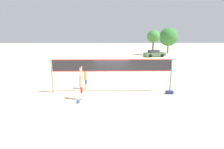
% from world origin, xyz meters
% --- Properties ---
extents(ground_plane, '(200.00, 200.00, 0.00)m').
position_xyz_m(ground_plane, '(0.00, 0.00, 0.00)').
color(ground_plane, beige).
extents(volleyball_net, '(9.02, 0.11, 2.54)m').
position_xyz_m(volleyball_net, '(0.00, 0.00, 1.89)').
color(volleyball_net, gray).
rests_on(volleyball_net, ground_plane).
extents(player_spiker, '(0.28, 0.72, 2.24)m').
position_xyz_m(player_spiker, '(-2.06, -1.56, 1.19)').
color(player_spiker, beige).
rests_on(player_spiker, ground_plane).
extents(player_blocker, '(0.28, 0.69, 2.01)m').
position_xyz_m(player_blocker, '(-2.07, 0.84, 1.05)').
color(player_blocker, tan).
rests_on(player_blocker, ground_plane).
extents(volleyball, '(0.24, 0.24, 0.24)m').
position_xyz_m(volleyball, '(-2.20, -2.15, 0.12)').
color(volleyball, blue).
rests_on(volleyball, ground_plane).
extents(gear_bag, '(0.50, 0.36, 0.22)m').
position_xyz_m(gear_bag, '(4.28, -0.41, 0.11)').
color(gear_bag, navy).
rests_on(gear_bag, ground_plane).
extents(parked_car_near, '(4.64, 2.71, 1.45)m').
position_xyz_m(parked_car_near, '(9.29, 23.56, 0.65)').
color(parked_car_near, '#4C6B4C').
rests_on(parked_car_near, ground_plane).
extents(tree_left_cluster, '(2.85, 2.85, 5.62)m').
position_xyz_m(tree_left_cluster, '(9.83, 26.95, 4.15)').
color(tree_left_cluster, brown).
rests_on(tree_left_cluster, ground_plane).
extents(tree_right_cluster, '(4.45, 4.45, 6.28)m').
position_xyz_m(tree_right_cluster, '(14.57, 30.88, 4.05)').
color(tree_right_cluster, brown).
rests_on(tree_right_cluster, ground_plane).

